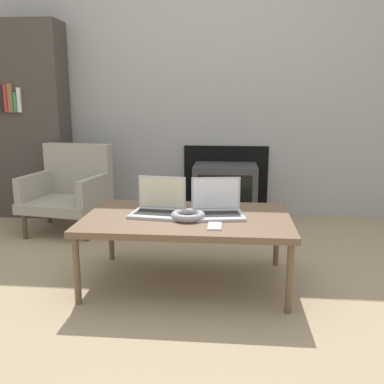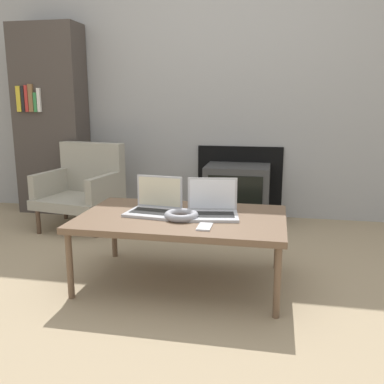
{
  "view_description": "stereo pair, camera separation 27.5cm",
  "coord_description": "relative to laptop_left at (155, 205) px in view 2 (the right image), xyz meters",
  "views": [
    {
      "loc": [
        0.25,
        -2.16,
        1.07
      ],
      "look_at": [
        0.0,
        0.52,
        0.49
      ],
      "focal_mm": 40.0,
      "sensor_mm": 36.0,
      "label": 1
    },
    {
      "loc": [
        0.52,
        -2.12,
        1.07
      ],
      "look_at": [
        0.0,
        0.52,
        0.49
      ],
      "focal_mm": 40.0,
      "sensor_mm": 36.0,
      "label": 2
    }
  ],
  "objects": [
    {
      "name": "headphones",
      "position": [
        0.18,
        -0.11,
        -0.02
      ],
      "size": [
        0.19,
        0.19,
        0.04
      ],
      "color": "gray",
      "rests_on": "table"
    },
    {
      "name": "bookshelf",
      "position": [
        -1.41,
        1.38,
        0.42
      ],
      "size": [
        0.64,
        0.32,
        1.75
      ],
      "color": "#3F3833",
      "rests_on": "ground_plane"
    },
    {
      "name": "armchair",
      "position": [
        -0.91,
        0.97,
        -0.1
      ],
      "size": [
        0.68,
        0.65,
        0.7
      ],
      "rotation": [
        0.0,
        0.0,
        -0.17
      ],
      "color": "gray",
      "rests_on": "ground_plane"
    },
    {
      "name": "wall_back",
      "position": [
        0.18,
        1.58,
        0.83
      ],
      "size": [
        7.0,
        0.08,
        2.6
      ],
      "color": "#999999",
      "rests_on": "ground_plane"
    },
    {
      "name": "laptop_right",
      "position": [
        0.35,
        -0.0,
        0.0
      ],
      "size": [
        0.33,
        0.28,
        0.21
      ],
      "rotation": [
        0.0,
        0.0,
        0.16
      ],
      "color": "#B2B2B7",
      "rests_on": "table"
    },
    {
      "name": "phone",
      "position": [
        0.34,
        -0.25,
        -0.04
      ],
      "size": [
        0.07,
        0.13,
        0.01
      ],
      "color": "silver",
      "rests_on": "table"
    },
    {
      "name": "ground_plane",
      "position": [
        0.17,
        -0.26,
        -0.46
      ],
      "size": [
        14.0,
        14.0,
        0.0
      ],
      "primitive_type": "plane",
      "color": "#998466"
    },
    {
      "name": "laptop_left",
      "position": [
        0.0,
        0.0,
        0.0
      ],
      "size": [
        0.32,
        0.27,
        0.21
      ],
      "rotation": [
        0.0,
        0.0,
        -0.12
      ],
      "color": "#B2B2B7",
      "rests_on": "table"
    },
    {
      "name": "table",
      "position": [
        0.17,
        -0.04,
        -0.07
      ],
      "size": [
        1.19,
        0.73,
        0.41
      ],
      "color": "brown",
      "rests_on": "ground_plane"
    },
    {
      "name": "tv",
      "position": [
        0.37,
        1.32,
        -0.2
      ],
      "size": [
        0.56,
        0.43,
        0.51
      ],
      "color": "#383838",
      "rests_on": "ground_plane"
    }
  ]
}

